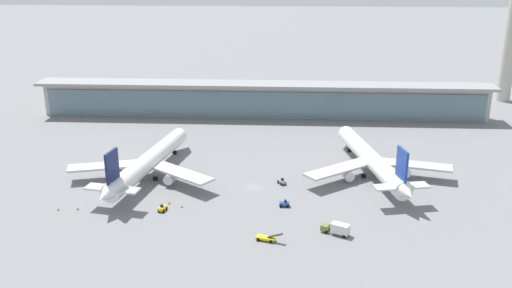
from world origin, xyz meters
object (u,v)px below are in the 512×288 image
object	(u,v)px
service_truck_near_nose_yellow	(162,208)
safety_cone_alpha	(58,209)
safety_cone_delta	(169,203)
service_truck_mid_apron_olive	(337,228)
airliner_left_stand	(147,162)
airliner_centre_stand	(372,160)
service_truck_at_far_stand_blue	(284,204)
service_truck_by_tail_red	(383,186)
safety_cone_charlie	(182,206)
safety_cone_bravo	(78,209)
service_truck_under_wing_grey	(282,181)
service_truck_on_taxiway_yellow	(266,238)

from	to	relation	value
service_truck_near_nose_yellow	safety_cone_alpha	bearing A→B (deg)	-177.87
service_truck_near_nose_yellow	safety_cone_delta	size ratio (longest dim) A/B	4.57
service_truck_mid_apron_olive	safety_cone_alpha	xyz separation A→B (m)	(-76.74, 9.97, -1.37)
airliner_left_stand	airliner_centre_stand	bearing A→B (deg)	4.72
service_truck_at_far_stand_blue	safety_cone_alpha	distance (m)	63.46
service_truck_by_tail_red	safety_cone_charlie	distance (m)	61.14
airliner_left_stand	safety_cone_alpha	world-z (taller)	airliner_left_stand
safety_cone_delta	service_truck_by_tail_red	bearing A→B (deg)	12.59
airliner_left_stand	safety_cone_bravo	bearing A→B (deg)	-120.62
airliner_left_stand	service_truck_mid_apron_olive	distance (m)	66.95
service_truck_mid_apron_olive	safety_cone_alpha	size ratio (longest dim) A/B	10.81
service_truck_by_tail_red	safety_cone_delta	xyz separation A→B (m)	(-62.95, -14.06, -0.56)
safety_cone_delta	airliner_left_stand	bearing A→B (deg)	119.13
airliner_centre_stand	service_truck_under_wing_grey	size ratio (longest dim) A/B	18.92
airliner_centre_stand	service_truck_on_taxiway_yellow	bearing A→B (deg)	-125.58
airliner_centre_stand	service_truck_on_taxiway_yellow	world-z (taller)	airliner_centre_stand
airliner_left_stand	safety_cone_delta	bearing A→B (deg)	-60.87
service_truck_at_far_stand_blue	service_truck_mid_apron_olive	bearing A→B (deg)	-49.31
service_truck_at_far_stand_blue	safety_cone_charlie	size ratio (longest dim) A/B	4.13
airliner_centre_stand	service_truck_under_wing_grey	distance (m)	30.40
service_truck_under_wing_grey	service_truck_by_tail_red	bearing A→B (deg)	-3.97
service_truck_near_nose_yellow	safety_cone_bravo	size ratio (longest dim) A/B	4.57
service_truck_under_wing_grey	safety_cone_delta	distance (m)	35.93
service_truck_mid_apron_olive	service_truck_on_taxiway_yellow	bearing A→B (deg)	-166.24
safety_cone_bravo	safety_cone_delta	world-z (taller)	same
service_truck_on_taxiway_yellow	service_truck_at_far_stand_blue	distance (m)	20.60
airliner_left_stand	airliner_centre_stand	size ratio (longest dim) A/B	1.00
safety_cone_bravo	safety_cone_charlie	distance (m)	29.03
airliner_centre_stand	safety_cone_alpha	bearing A→B (deg)	-161.37
airliner_left_stand	service_truck_at_far_stand_blue	distance (m)	47.74
airliner_centre_stand	safety_cone_delta	size ratio (longest dim) A/B	89.98
safety_cone_charlie	safety_cone_bravo	bearing A→B (deg)	-174.05
airliner_centre_stand	safety_cone_charlie	distance (m)	63.15
service_truck_near_nose_yellow	safety_cone_charlie	xyz separation A→B (m)	(4.95, 2.57, -0.56)
safety_cone_charlie	service_truck_near_nose_yellow	bearing A→B (deg)	-152.59
service_truck_by_tail_red	service_truck_under_wing_grey	bearing A→B (deg)	176.03
service_truck_by_tail_red	safety_cone_charlie	size ratio (longest dim) A/B	4.65
service_truck_under_wing_grey	safety_cone_charlie	world-z (taller)	service_truck_under_wing_grey
service_truck_under_wing_grey	safety_cone_delta	size ratio (longest dim) A/B	4.76
airliner_left_stand	safety_cone_charlie	size ratio (longest dim) A/B	90.23
service_truck_under_wing_grey	safety_cone_bravo	world-z (taller)	service_truck_under_wing_grey
airliner_left_stand	service_truck_mid_apron_olive	xyz separation A→B (m)	(57.11, -34.75, -3.63)
airliner_centre_stand	safety_cone_alpha	size ratio (longest dim) A/B	89.98
safety_cone_bravo	safety_cone_charlie	world-z (taller)	same
service_truck_under_wing_grey	service_truck_on_taxiway_yellow	bearing A→B (deg)	-95.41
service_truck_on_taxiway_yellow	safety_cone_alpha	bearing A→B (deg)	166.30
safety_cone_bravo	safety_cone_delta	size ratio (longest dim) A/B	1.00
service_truck_near_nose_yellow	service_truck_mid_apron_olive	world-z (taller)	service_truck_mid_apron_olive
airliner_left_stand	service_truck_under_wing_grey	xyz separation A→B (m)	(42.65, -2.79, -4.45)
safety_cone_charlie	airliner_left_stand	bearing A→B (deg)	124.61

